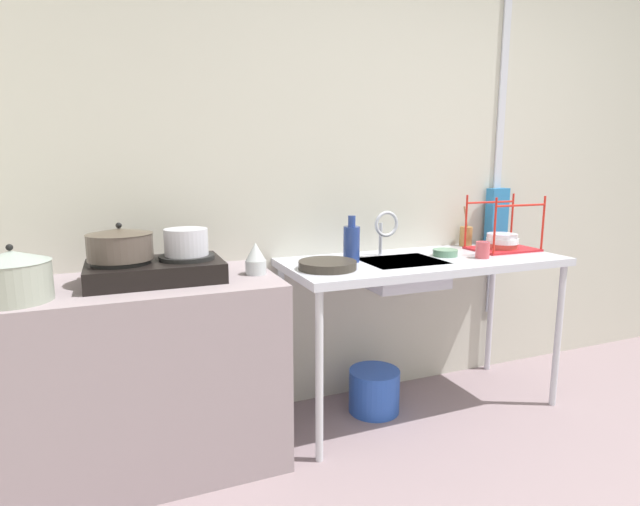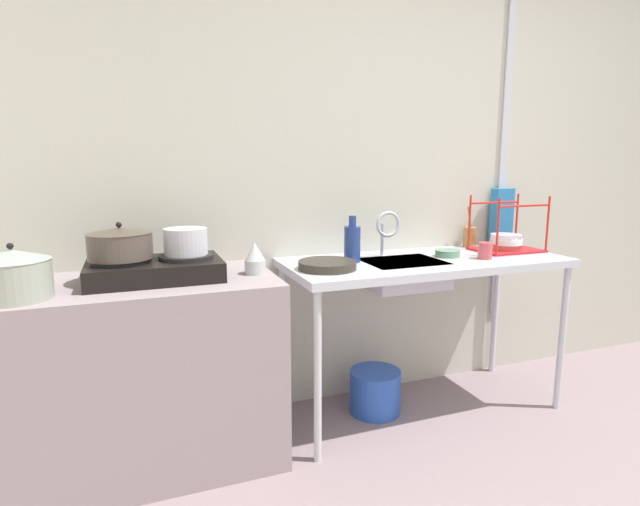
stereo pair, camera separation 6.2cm
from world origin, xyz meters
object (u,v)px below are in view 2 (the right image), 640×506
Objects in this scene: utensil_jar at (470,236)px; sink_basin at (402,274)px; dish_rack at (506,242)px; cereal_box at (501,216)px; pot_on_left_burner at (120,243)px; cup_by_rack at (485,251)px; bottle_by_sink at (352,243)px; pot_on_right_burner at (186,241)px; frying_pan at (327,265)px; small_bowl_on_drainboard at (447,253)px; percolator at (255,258)px; pot_beside_stove at (13,274)px; bucket_on_floor at (375,391)px; stove at (155,269)px; faucet at (387,227)px.

sink_basin is at bearing -156.62° from utensil_jar.
cereal_box is at bearing 56.31° from dish_rack.
pot_on_left_burner is at bearing 179.21° from cereal_box.
bottle_by_sink is (-0.69, 0.17, 0.05)m from cup_by_rack.
pot_on_right_burner is at bearing -179.87° from cereal_box.
frying_pan reaches higher than small_bowl_on_drainboard.
pot_on_right_burner is 1.39× the size of small_bowl_on_drainboard.
pot_beside_stove is at bearing -173.26° from percolator.
sink_basin is 1.71× the size of bottle_by_sink.
pot_on_left_burner is 0.96× the size of frying_pan.
percolator is at bearing -169.65° from bottle_by_sink.
stove is at bearing -177.41° from bucket_on_floor.
sink_basin reaches higher than bucket_on_floor.
dish_rack is at bearing -65.80° from utensil_jar.
bucket_on_floor is (-0.09, -0.08, -0.89)m from faucet.
pot_beside_stove is at bearing -175.48° from dish_rack.
percolator reaches higher than cup_by_rack.
percolator is 0.53× the size of bucket_on_floor.
percolator is (0.93, 0.11, -0.02)m from pot_beside_stove.
utensil_jar is at bearing 64.05° from cup_by_rack.
percolator is at bearing -178.33° from sink_basin.
utensil_jar is (0.61, 0.26, 0.13)m from sink_basin.
utensil_jar is (1.69, 0.25, -0.10)m from pot_on_right_burner.
pot_on_left_burner is 1.79m from cup_by_rack.
cereal_box is at bearing 41.84° from cup_by_rack.
percolator is 0.42× the size of cereal_box.
cup_by_rack is 0.40m from utensil_jar.
sink_basin is 1.64× the size of faucet.
dish_rack reaches higher than sink_basin.
percolator is 0.60× the size of utensil_jar.
small_bowl_on_drainboard is (1.50, 0.01, -0.03)m from stove.
bottle_by_sink reaches higher than small_bowl_on_drainboard.
pot_beside_stove reaches higher than stove.
pot_on_left_burner is 0.73× the size of dish_rack.
cereal_box is (2.06, 0.26, 0.12)m from stove.
dish_rack is (1.78, 0.05, -0.11)m from pot_on_right_burner.
pot_on_right_burner is 0.83m from bottle_by_sink.
stove is 2.34× the size of bottle_by_sink.
cereal_box is (1.10, 0.20, 0.07)m from bottle_by_sink.
utensil_jar is (0.32, 0.24, 0.04)m from small_bowl_on_drainboard.
dish_rack reaches higher than faucet.
pot_on_right_burner reaches higher than cup_by_rack.
pot_on_right_burner is 1.28× the size of percolator.
sink_basin is 0.45m from frying_pan.
stove is 1.35m from bucket_on_floor.
bottle_by_sink is (-0.54, 0.05, 0.08)m from small_bowl_on_drainboard.
cup_by_rack is (1.52, -0.11, -0.12)m from pot_on_right_burner.
cereal_box reaches higher than faucet.
frying_pan is (1.28, 0.09, -0.08)m from pot_beside_stove.
pot_beside_stove is 2.59m from cereal_box.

